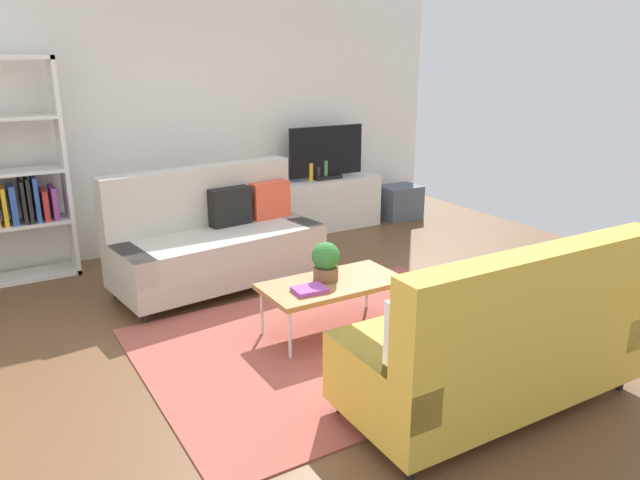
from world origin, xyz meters
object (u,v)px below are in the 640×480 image
Objects in this scene: tv_console at (325,204)px; bottle_0 at (311,172)px; storage_trunk at (400,202)px; bottle_1 at (318,173)px; vase_0 at (281,175)px; couch_beige at (216,240)px; bottle_2 at (326,170)px; coffee_table at (332,285)px; bookshelf at (1,182)px; couch_green at (497,343)px; table_book_0 at (310,290)px; potted_plant at (326,261)px; tv at (326,153)px; vase_1 at (294,173)px.

tv_console is 6.50× the size of bottle_0.
storage_trunk is 3.12× the size of bottle_1.
bottle_0 is (-1.33, 0.06, 0.53)m from storage_trunk.
vase_0 is at bearing 174.90° from storage_trunk.
bottle_2 is at bearing -156.47° from couch_beige.
bottle_0 reaches higher than storage_trunk.
coffee_table is 2.12× the size of storage_trunk.
bookshelf is at bearing -40.95° from couch_beige.
couch_beige is 3.16m from storage_trunk.
bottle_0 is at bearing -153.46° from couch_beige.
coffee_table is 4.80× the size of bottle_2.
couch_green is 0.91× the size of bookshelf.
couch_beige is 1.52m from table_book_0.
potted_plant is at bearing -110.30° from vase_0.
coffee_table is 6.15× the size of vase_0.
potted_plant is (-0.02, 0.06, 0.18)m from coffee_table.
tv_console is 0.44m from bottle_2.
bottle_2 is (1.73, 2.58, 0.32)m from table_book_0.
bookshelf is at bearing 128.95° from potted_plant.
coffee_table is 2.92m from bottle_2.
bottle_1 is (0.46, -0.09, -0.01)m from vase_0.
storage_trunk is 1.43m from bottle_0.
couch_beige reaches higher than bottle_0.
bookshelf reaches higher than bottle_0.
bottle_2 is at bearing 59.46° from coffee_table.
bookshelf is 3.23m from table_book_0.
bottle_2 is at bearing -0.98° from bookshelf.
bottle_2 is (-0.02, -0.02, -0.20)m from tv.
bottle_1 is at bearing 180.00° from bottle_2.
couch_beige is 3.81× the size of storage_trunk.
tv_console reaches higher than storage_trunk.
coffee_table is (-0.29, 1.42, -0.05)m from couch_green.
couch_beige is at bearing -148.60° from bottle_1.
vase_0 is (1.30, 1.16, 0.28)m from couch_beige.
vase_0 is 1.07× the size of bottle_1.
bottle_2 is (0.10, 0.00, 0.03)m from bottle_1.
tv is 2.91m from potted_plant.
vase_1 is at bearing 0.00° from vase_0.
vase_0 is at bearing 175.07° from tv_console.
vase_1 is (1.10, 2.53, 0.16)m from potted_plant.
couch_green is 1.52m from potted_plant.
bottle_2 is at bearing 0.00° from bottle_0.
potted_plant is (-0.31, 1.48, 0.14)m from couch_green.
tv_console is at bearing 90.00° from tv.
table_book_0 is (0.14, -1.51, -0.01)m from couch_beige.
tv_console is 5.83× the size of table_book_0.
tv is 0.31m from bottle_0.
table_book_0 is at bearing -138.43° from storage_trunk.
bookshelf is 8.75× the size of table_book_0.
couch_green is 4.15m from tv.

